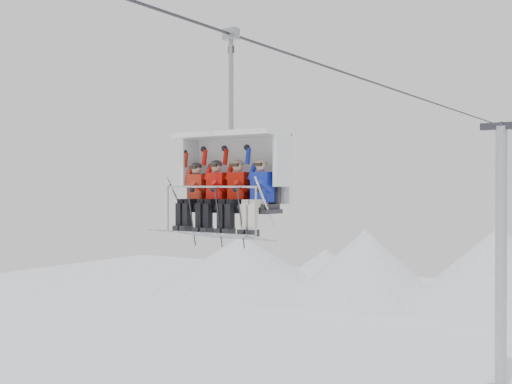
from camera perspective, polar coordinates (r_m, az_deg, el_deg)
The scene contains 7 objects.
lift_tower_right at distance 34.18m, azimuth 20.94°, elevation -7.16°, with size 2.00×1.80×13.48m.
haul_cable at distance 13.60m, azimuth 0.00°, elevation 13.13°, with size 0.06×0.06×50.00m, color #323237.
chairlift_carrier at distance 12.64m, azimuth -1.92°, elevation 1.97°, with size 2.26×1.17×3.98m.
skier_far_left at distance 12.86m, azimuth -5.57°, elevation -0.20°, with size 0.37×1.69×1.50m.
skier_center_left at distance 12.56m, azimuth -3.77°, elevation -0.13°, with size 0.39×1.69×1.55m.
skier_center_right at distance 12.25m, azimuth -1.85°, elevation -0.15°, with size 0.39×1.69×1.55m.
skier_far_right at distance 11.95m, azimuth 0.23°, elevation -0.17°, with size 0.39×1.69×1.55m.
Camera 1 is at (7.31, -11.07, 10.34)m, focal length 45.00 mm.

